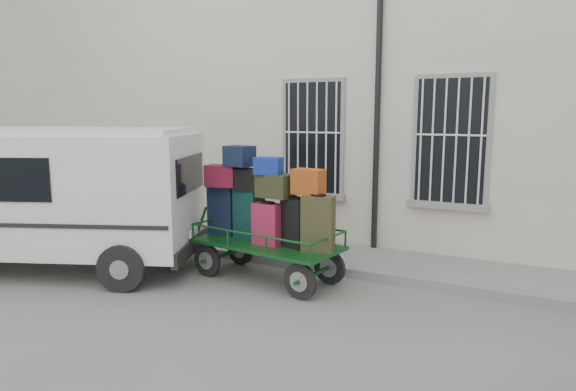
# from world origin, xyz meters

# --- Properties ---
(ground) EXTENTS (80.00, 80.00, 0.00)m
(ground) POSITION_xyz_m (0.00, 0.00, 0.00)
(ground) COLOR slate
(ground) RESTS_ON ground
(building) EXTENTS (24.00, 5.15, 6.00)m
(building) POSITION_xyz_m (0.00, 5.50, 3.00)
(building) COLOR beige
(building) RESTS_ON ground
(sidewalk) EXTENTS (24.00, 1.70, 0.15)m
(sidewalk) POSITION_xyz_m (0.00, 2.20, 0.07)
(sidewalk) COLOR slate
(sidewalk) RESTS_ON ground
(luggage_cart) EXTENTS (2.95, 1.45, 2.21)m
(luggage_cart) POSITION_xyz_m (-0.20, 0.66, 1.11)
(luggage_cart) COLOR black
(luggage_cart) RESTS_ON ground
(van) EXTENTS (5.32, 3.78, 2.49)m
(van) POSITION_xyz_m (-3.74, -0.54, 1.43)
(van) COLOR white
(van) RESTS_ON ground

